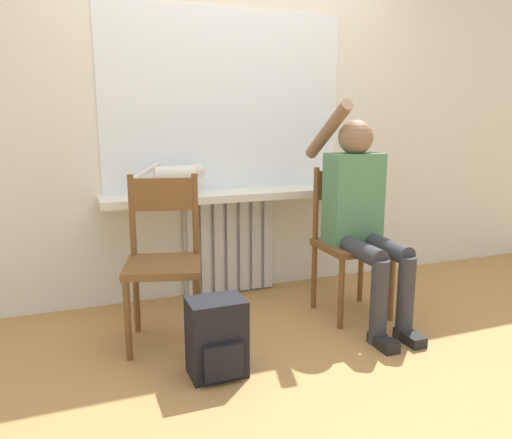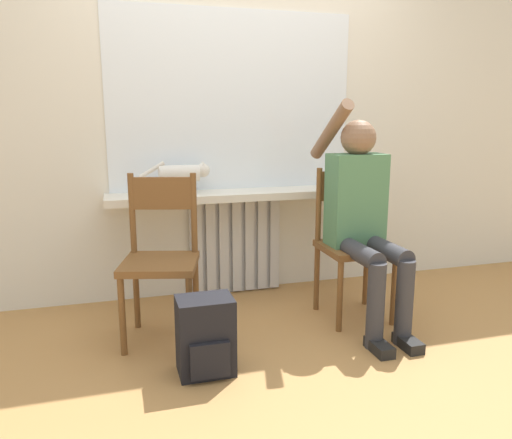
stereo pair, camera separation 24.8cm
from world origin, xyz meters
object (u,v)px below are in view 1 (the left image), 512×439
at_px(chair_left, 164,258).
at_px(cat, 178,174).
at_px(person, 361,210).
at_px(backpack, 217,338).
at_px(chair_right, 350,239).

height_order(chair_left, cat, cat).
height_order(person, backpack, person).
bearing_deg(chair_right, backpack, -154.22).
height_order(chair_right, person, person).
distance_m(chair_left, cat, 0.72).
relative_size(cat, backpack, 1.20).
height_order(chair_right, backpack, chair_right).
bearing_deg(backpack, chair_right, 25.00).
xyz_separation_m(chair_right, person, (-0.00, -0.12, 0.22)).
bearing_deg(chair_left, backpack, -56.80).
relative_size(person, cat, 2.89).
bearing_deg(person, backpack, -160.68).
bearing_deg(chair_right, cat, 151.65).
bearing_deg(person, chair_right, 89.88).
distance_m(chair_left, backpack, 0.59).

